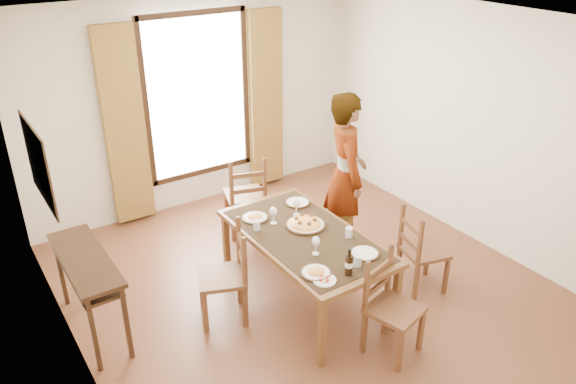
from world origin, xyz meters
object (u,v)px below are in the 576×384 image
dining_table (305,240)px  man (346,175)px  pasta_platter (306,222)px  console_table (86,268)px

dining_table → man: (0.92, 0.54, 0.25)m
man → pasta_platter: bearing=139.4°
dining_table → man: size_ratio=0.97×
man → dining_table: bearing=143.5°
dining_table → pasta_platter: (0.09, 0.13, 0.11)m
console_table → dining_table: 2.03m
console_table → pasta_platter: (1.99, -0.57, 0.12)m
console_table → man: (2.82, -0.16, 0.26)m
dining_table → pasta_platter: bearing=54.8°
dining_table → man: man is taller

